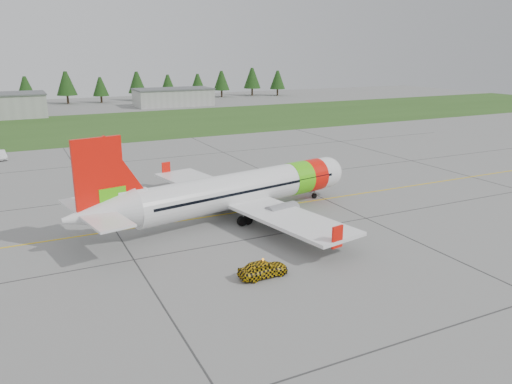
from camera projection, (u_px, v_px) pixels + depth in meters
ground at (285, 233)px, 49.43m from camera, size 320.00×320.00×0.00m
aircraft at (238, 190)px, 53.50m from camera, size 33.44×31.27×10.21m
follow_me_car at (263, 253)px, 39.31m from camera, size 1.44×1.68×4.07m
grass_strip at (118, 125)px, 120.18m from camera, size 320.00×50.00×0.03m
taxi_guideline at (250, 210)px, 56.33m from camera, size 120.00×0.25×0.02m
hangar_east at (173, 98)px, 161.14m from camera, size 24.00×12.00×5.20m
treeline at (83, 89)px, 167.13m from camera, size 160.00×8.00×10.00m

